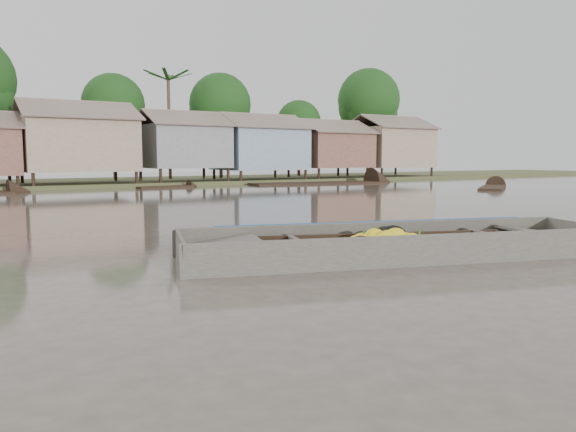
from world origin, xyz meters
TOP-DOWN VIEW (x-y plane):
  - ground at (0.00, 0.00)m, footprint 120.00×120.00m
  - riverbank at (3.03, 31.86)m, footprint 120.00×12.47m
  - banana_boat at (2.03, 0.66)m, footprint 5.43×3.07m
  - viewer_boat at (2.29, 0.52)m, footprint 8.65×4.60m
  - distant_boats at (9.44, 23.40)m, footprint 47.41×14.08m

SIDE VIEW (x-z plane):
  - distant_boats at x=9.44m, z-range -0.22..0.12m
  - ground at x=0.00m, z-range 0.00..0.00m
  - viewer_boat at x=2.29m, z-range -0.26..0.42m
  - banana_boat at x=2.03m, z-range -0.23..0.52m
  - riverbank at x=3.03m, z-range -2.04..8.18m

